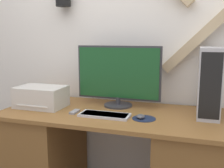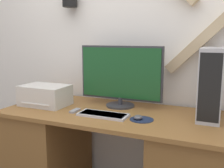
{
  "view_description": "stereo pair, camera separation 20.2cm",
  "coord_description": "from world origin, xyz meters",
  "px_view_note": "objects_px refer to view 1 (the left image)",
  "views": [
    {
      "loc": [
        0.61,
        -1.51,
        1.37
      ],
      "look_at": [
        0.0,
        0.39,
        1.02
      ],
      "focal_mm": 42.0,
      "sensor_mm": 36.0,
      "label": 1
    },
    {
      "loc": [
        0.79,
        -1.44,
        1.37
      ],
      "look_at": [
        0.0,
        0.39,
        1.02
      ],
      "focal_mm": 42.0,
      "sensor_mm": 36.0,
      "label": 2
    }
  ],
  "objects_px": {
    "computer_tower": "(209,82)",
    "printer": "(41,97)",
    "keyboard": "(105,115)",
    "monitor": "(119,75)",
    "mouse": "(141,116)",
    "remote_control": "(75,112)"
  },
  "relations": [
    {
      "from": "monitor",
      "to": "keyboard",
      "type": "bearing_deg",
      "value": -93.11
    },
    {
      "from": "keyboard",
      "to": "printer",
      "type": "bearing_deg",
      "value": 170.95
    },
    {
      "from": "remote_control",
      "to": "printer",
      "type": "bearing_deg",
      "value": 167.11
    },
    {
      "from": "keyboard",
      "to": "mouse",
      "type": "relative_size",
      "value": 5.02
    },
    {
      "from": "mouse",
      "to": "computer_tower",
      "type": "xyz_separation_m",
      "value": [
        0.46,
        0.24,
        0.23
      ]
    },
    {
      "from": "monitor",
      "to": "keyboard",
      "type": "xyz_separation_m",
      "value": [
        -0.02,
        -0.32,
        -0.26
      ]
    },
    {
      "from": "printer",
      "to": "remote_control",
      "type": "height_order",
      "value": "printer"
    },
    {
      "from": "mouse",
      "to": "remote_control",
      "type": "relative_size",
      "value": 0.67
    },
    {
      "from": "computer_tower",
      "to": "monitor",
      "type": "bearing_deg",
      "value": 175.22
    },
    {
      "from": "computer_tower",
      "to": "mouse",
      "type": "bearing_deg",
      "value": -152.23
    },
    {
      "from": "keyboard",
      "to": "computer_tower",
      "type": "distance_m",
      "value": 0.81
    },
    {
      "from": "monitor",
      "to": "remote_control",
      "type": "distance_m",
      "value": 0.48
    },
    {
      "from": "keyboard",
      "to": "remote_control",
      "type": "relative_size",
      "value": 3.36
    },
    {
      "from": "remote_control",
      "to": "keyboard",
      "type": "bearing_deg",
      "value": -3.69
    },
    {
      "from": "mouse",
      "to": "computer_tower",
      "type": "distance_m",
      "value": 0.57
    },
    {
      "from": "computer_tower",
      "to": "remote_control",
      "type": "bearing_deg",
      "value": -166.25
    },
    {
      "from": "computer_tower",
      "to": "printer",
      "type": "height_order",
      "value": "computer_tower"
    },
    {
      "from": "mouse",
      "to": "remote_control",
      "type": "bearing_deg",
      "value": 179.77
    },
    {
      "from": "printer",
      "to": "remote_control",
      "type": "bearing_deg",
      "value": -12.89
    },
    {
      "from": "monitor",
      "to": "mouse",
      "type": "distance_m",
      "value": 0.46
    },
    {
      "from": "keyboard",
      "to": "printer",
      "type": "height_order",
      "value": "printer"
    },
    {
      "from": "keyboard",
      "to": "computer_tower",
      "type": "xyz_separation_m",
      "value": [
        0.73,
        0.26,
        0.24
      ]
    }
  ]
}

